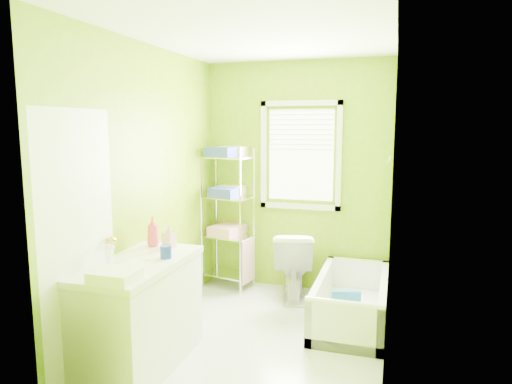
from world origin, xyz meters
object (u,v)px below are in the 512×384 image
(bathtub, at_px, (351,307))
(wire_shelf_unit, at_px, (229,202))
(toilet, at_px, (293,264))
(vanity, at_px, (140,311))

(bathtub, xyz_separation_m, wire_shelf_unit, (-1.47, 0.59, 0.86))
(toilet, distance_m, wire_shelf_unit, 1.02)
(toilet, distance_m, vanity, 1.98)
(toilet, relative_size, vanity, 0.66)
(bathtub, bearing_deg, vanity, -138.34)
(bathtub, distance_m, vanity, 2.02)
(bathtub, distance_m, wire_shelf_unit, 1.80)
(vanity, bearing_deg, wire_shelf_unit, 89.38)
(toilet, xyz_separation_m, wire_shelf_unit, (-0.80, 0.12, 0.63))
(vanity, xyz_separation_m, wire_shelf_unit, (0.02, 1.92, 0.55))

